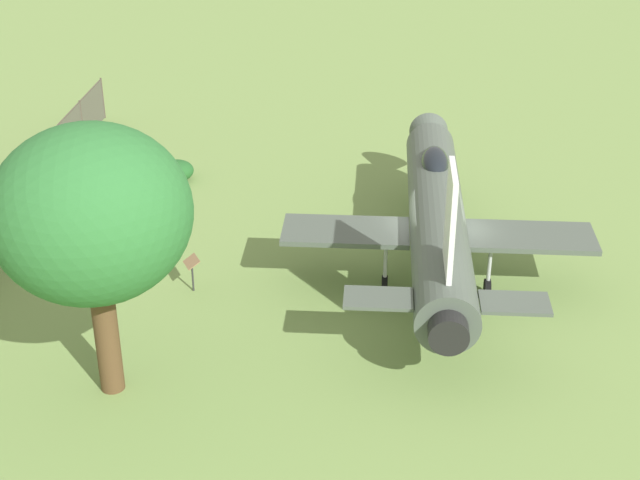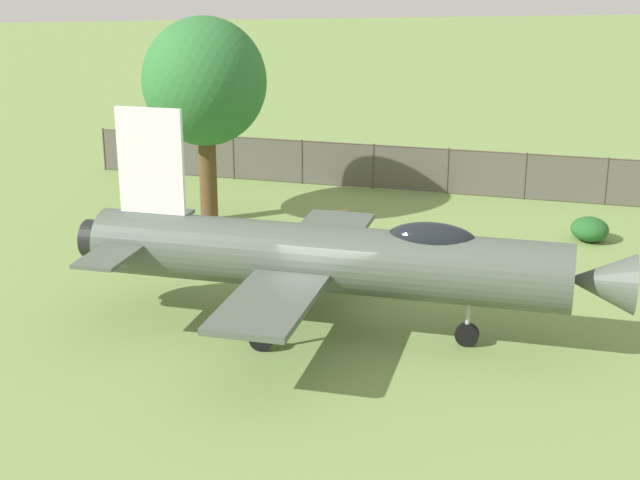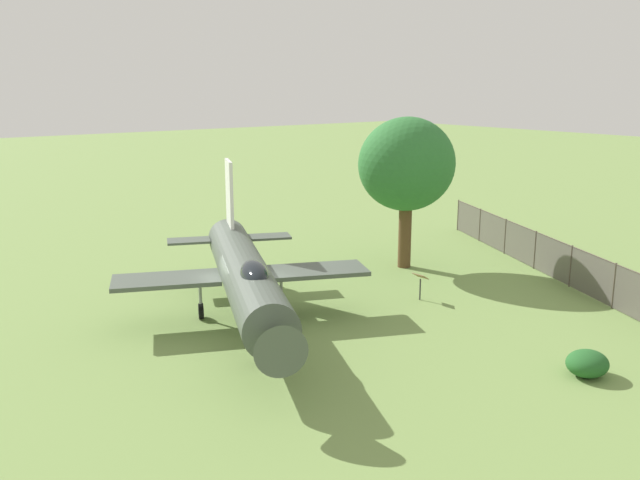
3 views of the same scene
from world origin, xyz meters
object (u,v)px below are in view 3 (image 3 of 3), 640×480
Objects in this scene: shrub_near_fence at (587,363)px; info_plaque at (420,280)px; display_jet at (246,276)px; shade_tree at (407,165)px.

shrub_near_fence is 8.51m from info_plaque.
shade_tree is (10.62, 2.85, 2.94)m from display_jet.
display_jet is 11.38m from shade_tree.
shade_tree is 6.63m from info_plaque.
display_jet is at bearing 122.77° from shrub_near_fence.
shrub_near_fence is at bearing 56.36° from display_jet.
display_jet is at bearing -164.98° from shade_tree.
shade_tree reaches higher than info_plaque.
display_jet is 1.86× the size of shade_tree.
shrub_near_fence is at bearing -98.59° from info_plaque.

